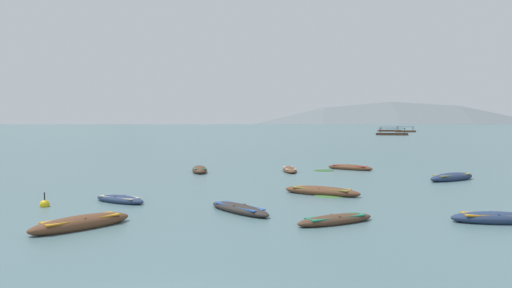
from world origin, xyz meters
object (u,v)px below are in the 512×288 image
at_px(rowboat_8, 200,170).
at_px(rowboat_4, 81,223).
at_px(rowboat_1, 322,191).
at_px(rowboat_9, 350,168).
at_px(ferry_0, 389,130).
at_px(rowboat_6, 495,218).
at_px(ferry_1, 405,131).
at_px(rowboat_5, 239,209).
at_px(rowboat_7, 452,177).
at_px(rowboat_0, 290,170).
at_px(ferry_2, 392,134).
at_px(rowboat_2, 335,220).
at_px(rowboat_3, 120,199).
at_px(mooring_buoy, 45,205).

bearing_deg(rowboat_8, rowboat_4, -94.92).
distance_m(rowboat_1, rowboat_8, 14.52).
relative_size(rowboat_9, ferry_0, 0.40).
height_order(rowboat_1, rowboat_6, rowboat_1).
xyz_separation_m(rowboat_9, ferry_1, (51.83, 157.06, 0.27)).
bearing_deg(rowboat_4, rowboat_5, 29.25).
relative_size(rowboat_7, ferry_1, 0.51).
xyz_separation_m(rowboat_5, rowboat_9, (8.57, 19.35, 0.03)).
relative_size(rowboat_0, rowboat_7, 0.91).
distance_m(ferry_0, ferry_2, 64.06).
bearing_deg(rowboat_5, rowboat_2, -29.53).
bearing_deg(rowboat_1, rowboat_7, 33.86).
xyz_separation_m(rowboat_2, rowboat_4, (-9.98, -1.05, 0.05)).
height_order(rowboat_0, rowboat_5, rowboat_0).
bearing_deg(rowboat_1, ferry_1, 71.88).
distance_m(rowboat_0, ferry_0, 182.24).
bearing_deg(rowboat_5, rowboat_7, 39.77).
xyz_separation_m(rowboat_3, rowboat_7, (20.70, 9.49, 0.07)).
xyz_separation_m(ferry_1, ferry_2, (-18.25, -46.97, -0.00)).
height_order(rowboat_0, rowboat_3, rowboat_0).
distance_m(rowboat_8, ferry_0, 185.26).
bearing_deg(rowboat_9, ferry_2, 73.03).
height_order(rowboat_5, mooring_buoy, mooring_buoy).
height_order(rowboat_7, rowboat_9, rowboat_7).
distance_m(rowboat_5, ferry_2, 136.14).
height_order(rowboat_6, rowboat_9, rowboat_9).
bearing_deg(rowboat_3, ferry_2, 69.11).
distance_m(rowboat_6, rowboat_7, 14.51).
relative_size(rowboat_1, rowboat_6, 1.27).
relative_size(rowboat_1, mooring_buoy, 5.42).
bearing_deg(rowboat_1, rowboat_0, 95.33).
distance_m(rowboat_5, rowboat_9, 21.17).
height_order(rowboat_0, ferry_1, ferry_1).
bearing_deg(rowboat_6, mooring_buoy, 170.98).
xyz_separation_m(rowboat_9, ferry_0, (49.14, 172.24, 0.27)).
distance_m(rowboat_3, ferry_1, 186.25).
bearing_deg(ferry_0, rowboat_7, -103.55).
height_order(rowboat_0, rowboat_9, rowboat_9).
height_order(rowboat_1, rowboat_9, rowboat_1).
height_order(rowboat_5, rowboat_6, rowboat_6).
relative_size(rowboat_4, ferry_0, 0.38).
bearing_deg(rowboat_0, rowboat_7, -26.94).
bearing_deg(rowboat_0, rowboat_2, -87.75).
distance_m(rowboat_7, mooring_buoy, 26.29).
bearing_deg(rowboat_2, ferry_1, 72.49).
xyz_separation_m(rowboat_0, mooring_buoy, (-12.79, -16.48, -0.06)).
height_order(rowboat_1, ferry_0, ferry_0).
height_order(rowboat_9, mooring_buoy, mooring_buoy).
relative_size(rowboat_0, rowboat_6, 1.11).
relative_size(rowboat_5, mooring_buoy, 4.45).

